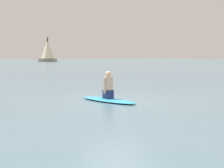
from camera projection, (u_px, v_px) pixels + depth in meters
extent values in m
plane|color=slate|center=(116.00, 102.00, 11.97)|extent=(400.00, 400.00, 0.00)
ellipsoid|color=#339EC6|center=(108.00, 100.00, 12.04)|extent=(2.81, 1.16, 0.12)
cube|color=navy|center=(108.00, 94.00, 12.02)|extent=(0.38, 0.32, 0.32)
cylinder|color=#D6AD8E|center=(108.00, 83.00, 11.98)|extent=(0.34, 0.34, 0.54)
sphere|color=#D6AD8E|center=(108.00, 74.00, 11.95)|extent=(0.22, 0.22, 0.22)
cylinder|color=#D6AD8E|center=(105.00, 86.00, 11.86)|extent=(0.10, 0.10, 0.59)
cylinder|color=#D6AD8E|center=(112.00, 85.00, 12.11)|extent=(0.10, 0.10, 0.59)
cube|color=#B2A893|center=(48.00, 60.00, 101.92)|extent=(4.54, 6.03, 1.07)
cylinder|color=#4C4238|center=(48.00, 48.00, 101.58)|extent=(0.48, 0.48, 6.74)
cone|color=beige|center=(48.00, 49.00, 101.62)|extent=(5.69, 5.69, 5.93)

